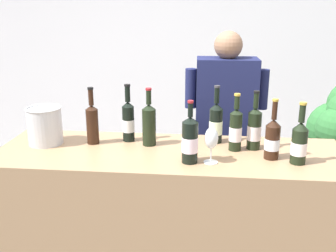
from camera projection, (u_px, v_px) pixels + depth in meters
name	position (u px, v px, depth m)	size (l,w,h in m)	color
wall_back	(192.00, 39.00, 4.58)	(8.00, 0.10, 2.80)	white
counter	(170.00, 228.00, 2.37)	(1.98, 0.64, 0.98)	#9E7A56
wine_bottle_0	(236.00, 129.00, 2.22)	(0.07, 0.07, 0.33)	black
wine_bottle_1	(149.00, 123.00, 2.30)	(0.08, 0.08, 0.34)	black
wine_bottle_2	(128.00, 121.00, 2.37)	(0.07, 0.07, 0.35)	black
wine_bottle_3	(92.00, 122.00, 2.33)	(0.07, 0.07, 0.34)	black
wine_bottle_4	(190.00, 140.00, 2.04)	(0.09, 0.09, 0.33)	black
wine_bottle_5	(272.00, 139.00, 2.10)	(0.08, 0.08, 0.33)	black
wine_bottle_6	(216.00, 123.00, 2.35)	(0.08, 0.08, 0.35)	black
wine_bottle_7	(299.00, 143.00, 2.03)	(0.08, 0.08, 0.33)	black
wine_bottle_8	(254.00, 128.00, 2.24)	(0.08, 0.08, 0.34)	black
wine_glass	(211.00, 140.00, 2.04)	(0.08, 0.08, 0.19)	silver
ice_bucket	(45.00, 125.00, 2.33)	(0.21, 0.21, 0.22)	silver
person_server	(224.00, 146.00, 2.91)	(0.58, 0.25, 1.61)	black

